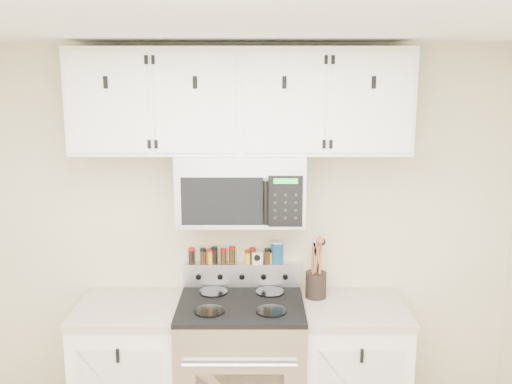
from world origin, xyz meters
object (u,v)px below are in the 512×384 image
(utensil_crock, at_px, (316,283))
(salt_canister, at_px, (277,252))
(range, at_px, (241,371))
(microwave, at_px, (241,188))

(utensil_crock, bearing_deg, salt_canister, 150.69)
(range, bearing_deg, salt_canister, 51.12)
(range, distance_m, utensil_crock, 0.72)
(range, height_order, microwave, microwave)
(range, distance_m, microwave, 1.15)
(range, bearing_deg, microwave, 89.77)
(utensil_crock, height_order, salt_canister, utensil_crock)
(range, height_order, salt_canister, salt_canister)
(microwave, bearing_deg, salt_canister, 34.41)
(utensil_crock, relative_size, salt_canister, 2.62)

